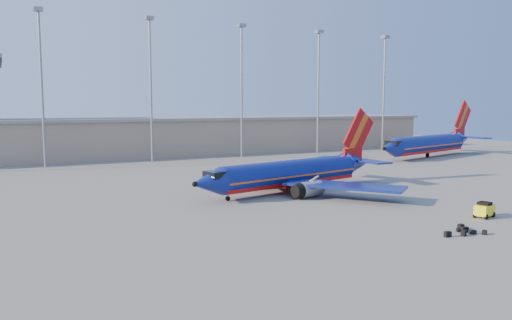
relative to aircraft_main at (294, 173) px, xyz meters
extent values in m
plane|color=slate|center=(-2.28, -3.43, -2.34)|extent=(220.00, 220.00, 0.00)
cube|color=gray|center=(7.72, 54.57, 1.66)|extent=(120.00, 15.00, 8.00)
cube|color=slate|center=(7.72, 54.57, 5.86)|extent=(122.00, 16.00, 0.60)
cylinder|color=gray|center=(-27.28, 42.57, 11.66)|extent=(0.44, 0.44, 28.00)
cube|color=gray|center=(-27.28, 42.57, 25.96)|extent=(1.60, 1.60, 0.70)
cylinder|color=gray|center=(-7.28, 42.57, 11.66)|extent=(0.44, 0.44, 28.00)
cube|color=gray|center=(-7.28, 42.57, 25.96)|extent=(1.60, 1.60, 0.70)
cylinder|color=gray|center=(12.72, 42.57, 11.66)|extent=(0.44, 0.44, 28.00)
cube|color=gray|center=(12.72, 42.57, 25.96)|extent=(1.60, 1.60, 0.70)
cylinder|color=gray|center=(32.72, 42.57, 11.66)|extent=(0.44, 0.44, 28.00)
cube|color=gray|center=(32.72, 42.57, 25.96)|extent=(1.60, 1.60, 0.70)
cylinder|color=gray|center=(52.72, 42.57, 11.66)|extent=(0.44, 0.44, 28.00)
cube|color=gray|center=(52.72, 42.57, 25.96)|extent=(1.60, 1.60, 0.70)
cylinder|color=navy|center=(-0.76, -0.17, 0.15)|extent=(22.35, 8.14, 3.41)
cube|color=#AB0E0D|center=(-0.76, -0.17, -0.73)|extent=(22.21, 7.51, 1.20)
cube|color=#D75612|center=(-0.76, -0.17, -0.08)|extent=(22.36, 8.17, 0.20)
cone|color=navy|center=(-13.46, -2.99, 0.15)|extent=(4.52, 4.17, 3.41)
cube|color=black|center=(-12.28, -2.73, 1.02)|extent=(2.68, 2.82, 0.74)
cone|color=navy|center=(12.39, 2.75, 0.47)|extent=(5.42, 4.37, 3.41)
cube|color=#AB0E0D|center=(11.67, 2.59, 1.72)|extent=(3.89, 1.34, 2.03)
cube|color=#AB0E0D|center=(12.93, 2.87, 4.95)|extent=(6.67, 1.76, 7.36)
cube|color=#D75612|center=(12.75, 2.83, 4.95)|extent=(4.48, 1.36, 5.77)
cube|color=navy|center=(11.35, 5.74, 0.98)|extent=(4.97, 6.52, 0.20)
cube|color=navy|center=(12.71, -0.39, 0.98)|extent=(2.82, 5.93, 0.20)
cube|color=navy|center=(-1.17, 8.06, -0.68)|extent=(7.36, 14.93, 0.32)
cube|color=navy|center=(2.35, -7.79, -0.68)|extent=(12.22, 14.24, 0.32)
cube|color=#AB0E0D|center=(-0.31, -0.07, -1.10)|extent=(6.18, 4.71, 0.92)
cylinder|color=gray|center=(-2.88, 4.27, -1.28)|extent=(3.66, 2.61, 1.94)
cylinder|color=gray|center=(-0.80, -5.09, -1.28)|extent=(3.66, 2.61, 1.94)
cylinder|color=gray|center=(-10.66, -2.37, -1.84)|extent=(0.26, 0.26, 1.01)
cylinder|color=black|center=(-10.66, -2.37, -2.05)|extent=(0.63, 0.35, 0.59)
cylinder|color=black|center=(0.07, 2.47, -1.96)|extent=(0.87, 0.66, 0.77)
cylinder|color=black|center=(1.11, -2.21, -1.96)|extent=(0.87, 0.66, 0.77)
cylinder|color=navy|center=(48.73, 23.50, 0.52)|extent=(25.56, 10.48, 3.92)
cube|color=#AB0E0D|center=(48.73, 23.50, -0.49)|extent=(25.37, 9.77, 1.38)
cube|color=#D75612|center=(48.73, 23.50, 0.25)|extent=(25.57, 10.52, 0.23)
cone|color=navy|center=(34.32, 19.56, 0.52)|extent=(5.33, 4.95, 3.92)
cube|color=black|center=(35.64, 19.92, 1.52)|extent=(3.18, 3.33, 0.85)
cone|color=navy|center=(63.65, 27.57, 0.89)|extent=(6.35, 5.23, 3.92)
cube|color=#AB0E0D|center=(62.83, 27.35, 2.32)|extent=(4.45, 1.73, 2.33)
cube|color=#AB0E0D|center=(64.26, 27.74, 6.03)|extent=(7.59, 2.38, 8.45)
cube|color=#D75612|center=(64.06, 27.68, 6.03)|extent=(5.11, 1.79, 6.63)
cube|color=navy|center=(62.29, 30.94, 1.47)|extent=(5.93, 7.48, 0.23)
cube|color=navy|center=(64.19, 23.99, 1.47)|extent=(3.56, 6.95, 0.23)
cylinder|color=black|center=(48.73, 23.50, -1.87)|extent=(0.91, 0.91, 0.95)
cube|color=yellow|center=(8.97, -22.33, -1.56)|extent=(2.45, 1.78, 1.05)
cube|color=black|center=(8.97, -22.33, -0.93)|extent=(1.31, 1.38, 0.37)
cylinder|color=black|center=(8.02, -21.98, -2.07)|extent=(0.57, 0.32, 0.54)
cylinder|color=black|center=(8.31, -23.10, -2.07)|extent=(0.57, 0.32, 0.54)
cylinder|color=black|center=(9.63, -21.56, -2.07)|extent=(0.57, 0.32, 0.54)
cylinder|color=black|center=(9.93, -22.67, -2.07)|extent=(0.57, 0.32, 0.54)
cube|color=black|center=(1.17, -26.40, -2.09)|extent=(0.71, 0.57, 0.50)
cube|color=black|center=(2.21, -25.61, -2.09)|extent=(0.70, 0.53, 0.51)
cube|color=black|center=(3.17, -26.94, -2.15)|extent=(0.59, 0.55, 0.39)
cube|color=black|center=(-0.36, -26.02, -2.10)|extent=(0.64, 0.36, 0.49)
cube|color=black|center=(2.89, -24.64, -2.10)|extent=(0.51, 0.41, 0.48)
cube|color=black|center=(2.40, -26.29, -2.16)|extent=(0.67, 0.54, 0.36)
cube|color=black|center=(1.98, -25.29, -2.16)|extent=(0.62, 0.54, 0.36)
camera|label=1|loc=(-34.43, -55.93, 9.04)|focal=35.00mm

